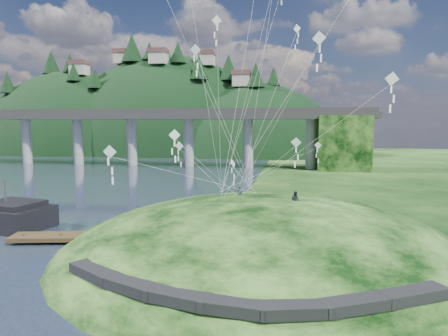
# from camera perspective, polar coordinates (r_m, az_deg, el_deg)

# --- Properties ---
(ground) EXTENTS (320.00, 320.00, 0.00)m
(ground) POSITION_cam_1_polar(r_m,az_deg,el_deg) (33.52, -8.76, -12.98)
(ground) COLOR black
(ground) RESTS_ON ground
(grass_hill) EXTENTS (36.00, 32.00, 13.00)m
(grass_hill) POSITION_cam_1_polar(r_m,az_deg,el_deg) (34.39, 5.62, -15.10)
(grass_hill) COLOR black
(grass_hill) RESTS_ON ground
(footpath) EXTENTS (22.29, 5.84, 0.83)m
(footpath) POSITION_cam_1_polar(r_m,az_deg,el_deg) (22.27, 1.88, -17.39)
(footpath) COLOR black
(footpath) RESTS_ON ground
(bridge) EXTENTS (160.00, 11.00, 15.00)m
(bridge) POSITION_cam_1_polar(r_m,az_deg,el_deg) (106.55, -10.30, 5.50)
(bridge) COLOR #2D2B2B
(bridge) RESTS_ON ground
(far_ridge) EXTENTS (153.00, 70.00, 94.50)m
(far_ridge) POSITION_cam_1_polar(r_m,az_deg,el_deg) (162.42, -9.52, -0.30)
(far_ridge) COLOR black
(far_ridge) RESTS_ON ground
(wooden_dock) EXTENTS (16.05, 5.83, 1.13)m
(wooden_dock) POSITION_cam_1_polar(r_m,az_deg,el_deg) (39.93, -17.58, -9.29)
(wooden_dock) COLOR #362816
(wooden_dock) RESTS_ON ground
(kite_flyers) EXTENTS (5.57, 2.66, 1.58)m
(kite_flyers) POSITION_cam_1_polar(r_m,az_deg,el_deg) (33.22, 7.32, -3.00)
(kite_flyers) COLOR #252932
(kite_flyers) RESTS_ON ground
(kite_swarm) EXTENTS (20.96, 17.82, 21.96)m
(kite_swarm) POSITION_cam_1_polar(r_m,az_deg,el_deg) (32.56, 3.38, 16.01)
(kite_swarm) COLOR white
(kite_swarm) RESTS_ON ground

